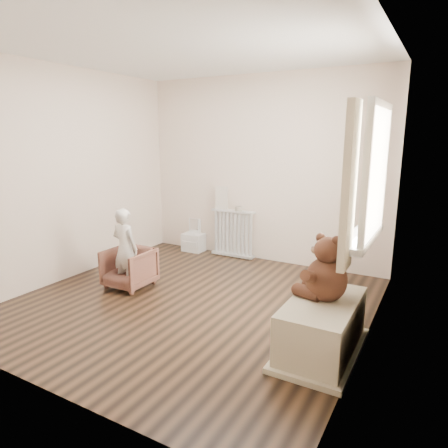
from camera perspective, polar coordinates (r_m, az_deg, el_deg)
The scene contains 19 objects.
floor at distance 4.46m, azimuth -4.60°, elevation -11.00°, with size 3.60×3.60×0.01m, color black.
ceiling at distance 4.17m, azimuth -5.29°, elevation 23.88°, with size 3.60×3.60×0.01m, color white.
back_wall at distance 5.69m, azimuth 5.40°, elevation 7.69°, with size 3.60×0.02×2.60m, color white.
front_wall at distance 2.83m, azimuth -25.82°, elevation 1.53°, with size 3.60×0.02×2.60m, color white.
left_wall at distance 5.33m, azimuth -21.26°, elevation 6.57°, with size 0.02×3.60×2.60m, color white.
right_wall at distance 3.45m, azimuth 20.74°, elevation 3.76°, with size 0.02×3.60×2.60m, color white.
window at distance 3.73m, azimuth 21.04°, elevation 6.67°, with size 0.03×0.90×1.10m, color white.
window_sill at distance 3.84m, azimuth 19.04°, elevation -1.83°, with size 0.22×1.10×0.06m, color silver.
curtain_left at distance 3.20m, azimuth 17.45°, elevation 4.99°, with size 0.06×0.26×1.30m, color #C0B590.
curtain_right at distance 4.31m, azimuth 20.68°, elevation 6.59°, with size 0.06×0.26×1.30m, color #C0B590.
radiator at distance 5.89m, azimuth 1.30°, elevation -1.06°, with size 0.67×0.13×0.71m, color silver.
paper_doll at distance 5.89m, azimuth -0.34°, elevation 3.77°, with size 0.20×0.02×0.34m, color beige.
tin_a at distance 5.78m, azimuth 2.07°, elevation 2.20°, with size 0.10×0.10×0.06m, color #A59E8C.
toy_vanity at distance 6.24m, azimuth -4.40°, elevation -1.41°, with size 0.32×0.23×0.51m, color silver.
armchair at distance 4.91m, azimuth -13.39°, elevation -6.12°, with size 0.50×0.52×0.47m, color brown.
child at distance 4.80m, azimuth -13.95°, elevation -3.36°, with size 0.34×0.23×0.94m, color beige.
toy_bench at distance 3.52m, azimuth 13.78°, elevation -14.50°, with size 0.52×0.97×0.46m, color beige.
teddy_bear at distance 3.37m, azimuth 14.42°, elevation -7.07°, with size 0.44×0.34×0.54m, color #341B11, non-canonical shape.
plush_cat at distance 4.20m, azimuth 20.04°, elevation 1.11°, with size 0.18×0.29×0.25m, color slate, non-canonical shape.
Camera 1 is at (2.30, -3.38, 1.78)m, focal length 32.00 mm.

